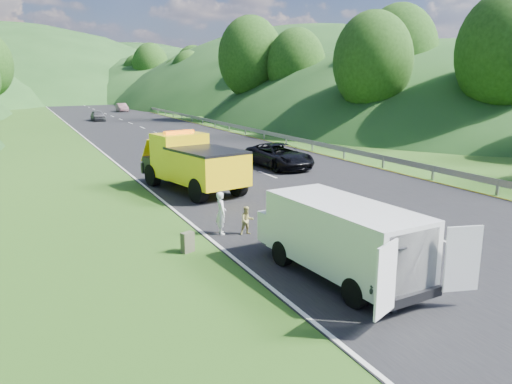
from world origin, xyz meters
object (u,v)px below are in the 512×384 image
child (247,235)px  spare_tire (404,291)px  tow_truck (192,163)px  passing_suv (279,168)px  suitcase (188,242)px  worker (388,313)px  woman (221,234)px  white_van (340,235)px

child → spare_tire: bearing=-69.0°
tow_truck → passing_suv: size_ratio=1.32×
suitcase → worker: bearing=-64.3°
tow_truck → woman: (-1.32, -6.96, -1.36)m
white_van → worker: bearing=-99.4°
white_van → suitcase: size_ratio=9.47×
child → passing_suv: passing_suv is taller
passing_suv → child: bearing=-126.0°
worker → passing_suv: size_ratio=0.37×
white_van → woman: size_ratio=4.08×
white_van → spare_tire: size_ratio=8.33×
woman → passing_suv: size_ratio=0.29×
woman → child: 0.90m
suitcase → woman: bearing=37.4°
woman → spare_tire: bearing=-150.6°
tow_truck → white_van: 11.89m
white_van → spare_tire: bearing=-61.0°
tow_truck → white_van: (0.12, -11.89, -0.18)m
child → spare_tire: (1.66, -5.93, 0.00)m
tow_truck → worker: 14.23m
white_van → child: size_ratio=6.05×
woman → spare_tire: 6.85m
tow_truck → suitcase: (-2.94, -8.20, -1.04)m
tow_truck → worker: bearing=-102.0°
tow_truck → passing_suv: bearing=17.3°
woman → spare_tire: woman is taller
suitcase → spare_tire: (4.04, -5.17, -0.32)m
white_van → worker: 2.58m
child → spare_tire: size_ratio=1.38×
white_van → worker: (-0.20, -2.28, -1.18)m
spare_tire → tow_truck: bearing=94.7°
tow_truck → white_van: bearing=-101.1°
woman → child: woman is taller
tow_truck → passing_suv: tow_truck is taller
suitcase → spare_tire: 6.57m
child → passing_suv: size_ratio=0.19×
white_van → passing_suv: bearing=62.7°
worker → spare_tire: bearing=33.3°
suitcase → passing_suv: 15.32m
woman → child: (0.76, -0.47, 0.00)m
worker → passing_suv: worker is taller
child → white_van: bearing=-75.9°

